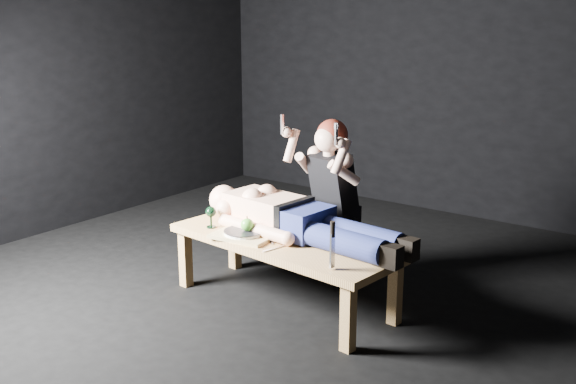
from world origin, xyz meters
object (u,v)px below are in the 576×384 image
object	(u,v)px
kneeling_woman	(340,198)
serving_tray	(244,235)
lying_man	(301,216)
goblet	(211,217)
table	(283,271)
carving_knife	(332,246)

from	to	relation	value
kneeling_woman	serving_tray	world-z (taller)	kneeling_woman
lying_man	goblet	xyz separation A→B (m)	(-0.59, -0.21, -0.06)
lying_man	kneeling_woman	distance (m)	0.48
goblet	table	bearing A→B (deg)	11.32
table	kneeling_woman	bearing A→B (deg)	90.13
goblet	carving_knife	xyz separation A→B (m)	(1.08, -0.16, 0.07)
serving_tray	goblet	size ratio (longest dim) A/B	2.63
serving_tray	goblet	xyz separation A→B (m)	(-0.31, 0.02, 0.06)
kneeling_woman	carving_knife	size ratio (longest dim) A/B	4.22
lying_man	carving_knife	bearing A→B (deg)	-32.22
lying_man	serving_tray	world-z (taller)	lying_man
kneeling_woman	lying_man	bearing A→B (deg)	-76.74
serving_tray	goblet	world-z (taller)	goblet
serving_tray	table	bearing A→B (deg)	29.89
lying_man	carving_knife	distance (m)	0.61
kneeling_woman	serving_tray	xyz separation A→B (m)	(-0.28, -0.72, -0.14)
lying_man	carving_knife	world-z (taller)	carving_knife
goblet	carving_knife	size ratio (longest dim) A/B	0.52
goblet	carving_knife	world-z (taller)	carving_knife
kneeling_woman	serving_tray	bearing A→B (deg)	-98.49
table	kneeling_woman	xyz separation A→B (m)	(0.06, 0.59, 0.38)
table	kneeling_woman	world-z (taller)	kneeling_woman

